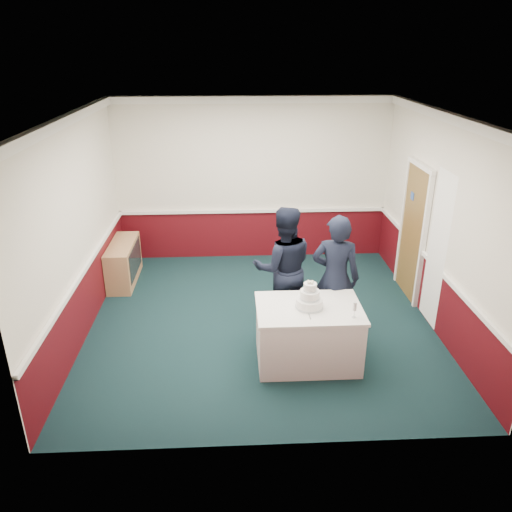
{
  "coord_description": "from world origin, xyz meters",
  "views": [
    {
      "loc": [
        -0.4,
        -6.47,
        3.83
      ],
      "look_at": [
        -0.08,
        -0.1,
        1.1
      ],
      "focal_mm": 35.0,
      "sensor_mm": 36.0,
      "label": 1
    }
  ],
  "objects_px": {
    "sideboard": "(124,262)",
    "person_man": "(283,268)",
    "champagne_flute": "(355,307)",
    "cake_knife": "(309,315)",
    "person_woman": "(335,278)",
    "cake_table": "(308,334)",
    "wedding_cake": "(310,299)"
  },
  "relations": [
    {
      "from": "sideboard",
      "to": "person_man",
      "type": "distance_m",
      "value": 3.08
    },
    {
      "from": "cake_knife",
      "to": "person_man",
      "type": "bearing_deg",
      "value": 99.34
    },
    {
      "from": "cake_table",
      "to": "champagne_flute",
      "type": "xyz_separation_m",
      "value": [
        0.5,
        -0.28,
        0.53
      ]
    },
    {
      "from": "person_man",
      "to": "person_woman",
      "type": "distance_m",
      "value": 0.76
    },
    {
      "from": "sideboard",
      "to": "champagne_flute",
      "type": "bearing_deg",
      "value": -40.07
    },
    {
      "from": "cake_knife",
      "to": "person_woman",
      "type": "bearing_deg",
      "value": 58.75
    },
    {
      "from": "champagne_flute",
      "to": "person_man",
      "type": "bearing_deg",
      "value": 120.9
    },
    {
      "from": "person_man",
      "to": "wedding_cake",
      "type": "bearing_deg",
      "value": 101.22
    },
    {
      "from": "wedding_cake",
      "to": "sideboard",
      "type": "bearing_deg",
      "value": 138.3
    },
    {
      "from": "sideboard",
      "to": "person_woman",
      "type": "distance_m",
      "value": 3.82
    },
    {
      "from": "cake_knife",
      "to": "person_woman",
      "type": "xyz_separation_m",
      "value": [
        0.47,
        0.8,
        0.11
      ]
    },
    {
      "from": "champagne_flute",
      "to": "person_man",
      "type": "relative_size",
      "value": 0.11
    },
    {
      "from": "wedding_cake",
      "to": "person_woman",
      "type": "height_order",
      "value": "person_woman"
    },
    {
      "from": "sideboard",
      "to": "wedding_cake",
      "type": "bearing_deg",
      "value": -41.7
    },
    {
      "from": "sideboard",
      "to": "cake_table",
      "type": "height_order",
      "value": "cake_table"
    },
    {
      "from": "sideboard",
      "to": "person_man",
      "type": "xyz_separation_m",
      "value": [
        2.59,
        -1.57,
        0.55
      ]
    },
    {
      "from": "cake_table",
      "to": "wedding_cake",
      "type": "xyz_separation_m",
      "value": [
        0.0,
        0.0,
        0.5
      ]
    },
    {
      "from": "sideboard",
      "to": "person_woman",
      "type": "xyz_separation_m",
      "value": [
        3.26,
        -1.92,
        0.55
      ]
    },
    {
      "from": "wedding_cake",
      "to": "champagne_flute",
      "type": "height_order",
      "value": "wedding_cake"
    },
    {
      "from": "cake_table",
      "to": "cake_knife",
      "type": "bearing_deg",
      "value": -98.53
    },
    {
      "from": "person_man",
      "to": "champagne_flute",
      "type": "bearing_deg",
      "value": 118.34
    },
    {
      "from": "cake_knife",
      "to": "champagne_flute",
      "type": "bearing_deg",
      "value": -9.23
    },
    {
      "from": "champagne_flute",
      "to": "cake_knife",
      "type": "bearing_deg",
      "value": 171.42
    },
    {
      "from": "cake_knife",
      "to": "champagne_flute",
      "type": "relative_size",
      "value": 1.07
    },
    {
      "from": "champagne_flute",
      "to": "person_woman",
      "type": "distance_m",
      "value": 0.88
    },
    {
      "from": "cake_table",
      "to": "person_man",
      "type": "relative_size",
      "value": 0.73
    },
    {
      "from": "cake_knife",
      "to": "champagne_flute",
      "type": "height_order",
      "value": "champagne_flute"
    },
    {
      "from": "champagne_flute",
      "to": "cake_table",
      "type": "bearing_deg",
      "value": 150.75
    },
    {
      "from": "cake_table",
      "to": "wedding_cake",
      "type": "distance_m",
      "value": 0.5
    },
    {
      "from": "champagne_flute",
      "to": "person_man",
      "type": "xyz_separation_m",
      "value": [
        -0.73,
        1.22,
        -0.02
      ]
    },
    {
      "from": "sideboard",
      "to": "champagne_flute",
      "type": "xyz_separation_m",
      "value": [
        3.32,
        -2.79,
        0.58
      ]
    },
    {
      "from": "sideboard",
      "to": "champagne_flute",
      "type": "relative_size",
      "value": 5.85
    }
  ]
}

